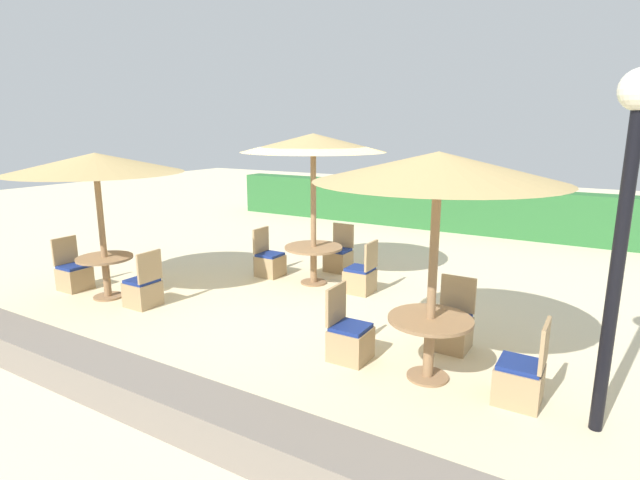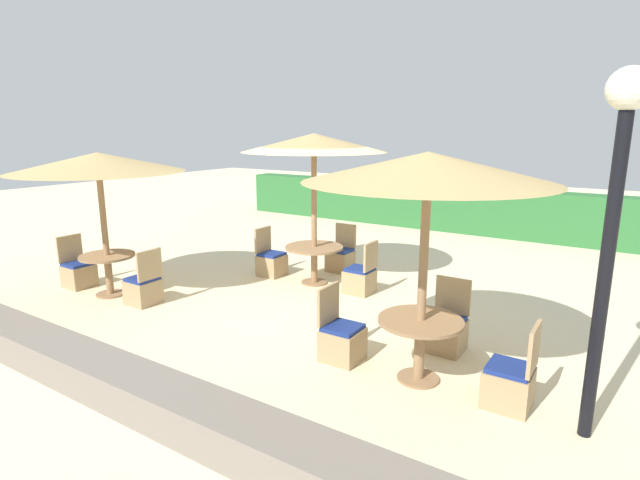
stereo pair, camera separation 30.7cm
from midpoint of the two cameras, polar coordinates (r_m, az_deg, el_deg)
ground_plane at (r=8.50m, az=-1.17°, el=-6.68°), size 40.00×40.00×0.00m
hedge_row at (r=14.48m, az=14.45°, el=3.60°), size 13.00×0.70×1.24m
stone_border at (r=6.00m, az=-21.97°, el=-14.32°), size 10.00×0.56×0.39m
lamp_post at (r=4.98m, az=32.34°, el=5.22°), size 0.36×0.36×3.32m
parasol_center at (r=8.87m, az=0.31°, el=10.97°), size 2.57×2.57×2.73m
round_table_center at (r=9.15m, az=0.30°, el=-1.65°), size 1.06×1.06×0.70m
patio_chair_center_east at (r=8.74m, az=5.65°, el=-4.39°), size 0.46×0.46×0.93m
patio_chair_center_west at (r=9.76m, az=-4.71°, el=-2.54°), size 0.46×0.46×0.93m
patio_chair_center_north at (r=10.05m, az=3.26°, el=-2.07°), size 0.46×0.46×0.93m
parasol_front_right at (r=5.41m, az=13.85°, el=7.96°), size 2.68×2.68×2.59m
round_table_front_right at (r=5.85m, az=12.87°, el=-10.46°), size 0.96×0.96×0.74m
patio_chair_front_right_north at (r=6.79m, az=15.51°, el=-9.99°), size 0.46×0.46×0.93m
patio_chair_front_right_east at (r=5.75m, az=22.40°, el=-14.87°), size 0.46×0.46×0.93m
patio_chair_front_right_west at (r=6.32m, az=3.87°, el=-11.29°), size 0.46×0.46×0.93m
parasol_front_left at (r=8.92m, az=-23.14°, el=8.11°), size 2.77×2.77×2.43m
round_table_front_left at (r=9.20m, az=-22.20°, el=-2.70°), size 0.91×0.91×0.71m
patio_chair_front_left_west at (r=9.98m, az=-25.11°, el=-3.39°), size 0.46×0.46×0.93m
patio_chair_front_left_east at (r=8.62m, az=-18.54°, el=-5.27°), size 0.46×0.46×0.93m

